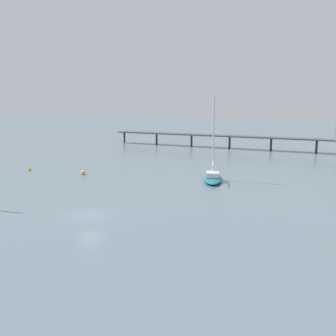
% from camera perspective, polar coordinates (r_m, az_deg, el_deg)
% --- Properties ---
extents(ground_plane, '(400.00, 400.00, 0.00)m').
position_cam_1_polar(ground_plane, '(40.39, -11.33, -6.78)').
color(ground_plane, slate).
extents(pier, '(60.33, 6.73, 7.40)m').
position_cam_1_polar(pier, '(90.86, 18.40, 4.90)').
color(pier, '#4C4C51').
rests_on(pier, ground_plane).
extents(sailboat_teal, '(4.87, 9.00, 12.14)m').
position_cam_1_polar(sailboat_teal, '(56.50, 6.53, -1.19)').
color(sailboat_teal, '#1E727A').
rests_on(sailboat_teal, ground_plane).
extents(mooring_buoy_outer, '(0.68, 0.68, 0.68)m').
position_cam_1_polar(mooring_buoy_outer, '(62.08, -12.26, -0.64)').
color(mooring_buoy_outer, yellow).
rests_on(mooring_buoy_outer, ground_plane).
extents(mooring_buoy_inner, '(0.53, 0.53, 0.53)m').
position_cam_1_polar(mooring_buoy_inner, '(67.93, -19.49, -0.15)').
color(mooring_buoy_inner, yellow).
rests_on(mooring_buoy_inner, ground_plane).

